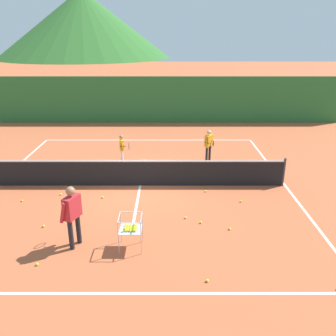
{
  "coord_description": "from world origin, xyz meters",
  "views": [
    {
      "loc": [
        1.01,
        -11.84,
        5.19
      ],
      "look_at": [
        0.97,
        -0.91,
        1.03
      ],
      "focal_mm": 37.99,
      "sensor_mm": 36.0,
      "label": 1
    }
  ],
  "objects_px": {
    "instructor": "(74,211)",
    "student_1": "(210,143)",
    "tennis_ball_9": "(24,200)",
    "tennis_ball_0": "(104,197)",
    "tennis_ball_11": "(242,201)",
    "student_0": "(124,146)",
    "tennis_ball_3": "(231,229)",
    "tennis_ball_6": "(209,281)",
    "ball_cart": "(132,228)",
    "tennis_ball_2": "(207,191)",
    "tennis_net": "(141,173)",
    "tennis_ball_10": "(62,194)",
    "tennis_ball_5": "(39,264)",
    "tennis_ball_4": "(187,218)",
    "tennis_ball_1": "(45,226)",
    "tennis_ball_7": "(202,222)"
  },
  "relations": [
    {
      "from": "ball_cart",
      "to": "tennis_ball_0",
      "type": "relative_size",
      "value": 13.22
    },
    {
      "from": "tennis_ball_6",
      "to": "ball_cart",
      "type": "bearing_deg",
      "value": 143.58
    },
    {
      "from": "tennis_ball_2",
      "to": "tennis_net",
      "type": "bearing_deg",
      "value": 166.3
    },
    {
      "from": "student_0",
      "to": "tennis_ball_4",
      "type": "xyz_separation_m",
      "value": [
        2.45,
        -4.87,
        -0.7
      ]
    },
    {
      "from": "tennis_ball_0",
      "to": "tennis_ball_5",
      "type": "relative_size",
      "value": 1.0
    },
    {
      "from": "tennis_net",
      "to": "tennis_ball_3",
      "type": "height_order",
      "value": "tennis_net"
    },
    {
      "from": "tennis_net",
      "to": "tennis_ball_0",
      "type": "bearing_deg",
      "value": -138.29
    },
    {
      "from": "ball_cart",
      "to": "tennis_ball_11",
      "type": "height_order",
      "value": "ball_cart"
    },
    {
      "from": "tennis_ball_0",
      "to": "tennis_ball_7",
      "type": "bearing_deg",
      "value": -28.23
    },
    {
      "from": "ball_cart",
      "to": "tennis_ball_5",
      "type": "height_order",
      "value": "ball_cart"
    },
    {
      "from": "tennis_ball_6",
      "to": "tennis_ball_7",
      "type": "height_order",
      "value": "same"
    },
    {
      "from": "tennis_ball_11",
      "to": "tennis_ball_7",
      "type": "bearing_deg",
      "value": -135.91
    },
    {
      "from": "instructor",
      "to": "tennis_ball_7",
      "type": "height_order",
      "value": "instructor"
    },
    {
      "from": "tennis_ball_10",
      "to": "tennis_ball_11",
      "type": "relative_size",
      "value": 1.0
    },
    {
      "from": "tennis_ball_3",
      "to": "tennis_ball_4",
      "type": "height_order",
      "value": "same"
    },
    {
      "from": "tennis_ball_7",
      "to": "tennis_ball_11",
      "type": "bearing_deg",
      "value": 44.09
    },
    {
      "from": "student_0",
      "to": "tennis_ball_9",
      "type": "height_order",
      "value": "student_0"
    },
    {
      "from": "student_0",
      "to": "ball_cart",
      "type": "relative_size",
      "value": 1.36
    },
    {
      "from": "tennis_ball_9",
      "to": "tennis_ball_0",
      "type": "bearing_deg",
      "value": 5.85
    },
    {
      "from": "tennis_ball_6",
      "to": "tennis_ball_10",
      "type": "relative_size",
      "value": 1.0
    },
    {
      "from": "tennis_ball_0",
      "to": "tennis_ball_1",
      "type": "bearing_deg",
      "value": -125.59
    },
    {
      "from": "student_0",
      "to": "tennis_ball_4",
      "type": "bearing_deg",
      "value": -63.28
    },
    {
      "from": "tennis_ball_2",
      "to": "tennis_ball_6",
      "type": "relative_size",
      "value": 1.0
    },
    {
      "from": "ball_cart",
      "to": "tennis_ball_9",
      "type": "relative_size",
      "value": 13.22
    },
    {
      "from": "student_1",
      "to": "tennis_ball_5",
      "type": "xyz_separation_m",
      "value": [
        -4.87,
        -7.44,
        -0.78
      ]
    },
    {
      "from": "ball_cart",
      "to": "tennis_ball_4",
      "type": "distance_m",
      "value": 2.2
    },
    {
      "from": "tennis_ball_4",
      "to": "tennis_ball_6",
      "type": "bearing_deg",
      "value": -83.09
    },
    {
      "from": "student_0",
      "to": "tennis_ball_0",
      "type": "xyz_separation_m",
      "value": [
        -0.27,
        -3.47,
        -0.7
      ]
    },
    {
      "from": "tennis_ball_2",
      "to": "tennis_ball_9",
      "type": "relative_size",
      "value": 1.0
    },
    {
      "from": "tennis_ball_5",
      "to": "tennis_ball_4",
      "type": "bearing_deg",
      "value": 32.1
    },
    {
      "from": "instructor",
      "to": "student_1",
      "type": "distance_m",
      "value": 7.79
    },
    {
      "from": "instructor",
      "to": "tennis_ball_6",
      "type": "bearing_deg",
      "value": -23.95
    },
    {
      "from": "tennis_ball_4",
      "to": "tennis_ball_11",
      "type": "bearing_deg",
      "value": 30.63
    },
    {
      "from": "tennis_ball_0",
      "to": "tennis_ball_2",
      "type": "relative_size",
      "value": 1.0
    },
    {
      "from": "tennis_ball_7",
      "to": "tennis_ball_11",
      "type": "distance_m",
      "value": 2.0
    },
    {
      "from": "student_1",
      "to": "tennis_ball_0",
      "type": "height_order",
      "value": "student_1"
    },
    {
      "from": "student_1",
      "to": "tennis_ball_9",
      "type": "xyz_separation_m",
      "value": [
        -6.55,
        -4.01,
        -0.78
      ]
    },
    {
      "from": "tennis_ball_10",
      "to": "tennis_ball_7",
      "type": "bearing_deg",
      "value": -22.71
    },
    {
      "from": "instructor",
      "to": "tennis_ball_11",
      "type": "bearing_deg",
      "value": 27.84
    },
    {
      "from": "student_0",
      "to": "instructor",
      "type": "bearing_deg",
      "value": -94.35
    },
    {
      "from": "tennis_ball_0",
      "to": "tennis_ball_4",
      "type": "relative_size",
      "value": 1.0
    },
    {
      "from": "instructor",
      "to": "tennis_ball_5",
      "type": "relative_size",
      "value": 24.65
    },
    {
      "from": "tennis_ball_1",
      "to": "instructor",
      "type": "bearing_deg",
      "value": -39.12
    },
    {
      "from": "instructor",
      "to": "tennis_ball_9",
      "type": "xyz_separation_m",
      "value": [
        -2.4,
        2.57,
        -0.97
      ]
    },
    {
      "from": "tennis_net",
      "to": "tennis_ball_11",
      "type": "xyz_separation_m",
      "value": [
        3.4,
        -1.36,
        -0.47
      ]
    },
    {
      "from": "student_0",
      "to": "student_1",
      "type": "xyz_separation_m",
      "value": [
        3.67,
        0.28,
        0.08
      ]
    },
    {
      "from": "tennis_net",
      "to": "tennis_ball_10",
      "type": "xyz_separation_m",
      "value": [
        -2.66,
        -0.81,
        -0.47
      ]
    },
    {
      "from": "instructor",
      "to": "tennis_ball_3",
      "type": "bearing_deg",
      "value": 10.74
    },
    {
      "from": "student_0",
      "to": "student_1",
      "type": "distance_m",
      "value": 3.68
    },
    {
      "from": "student_0",
      "to": "tennis_ball_5",
      "type": "xyz_separation_m",
      "value": [
        -1.2,
        -7.16,
        -0.7
      ]
    }
  ]
}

